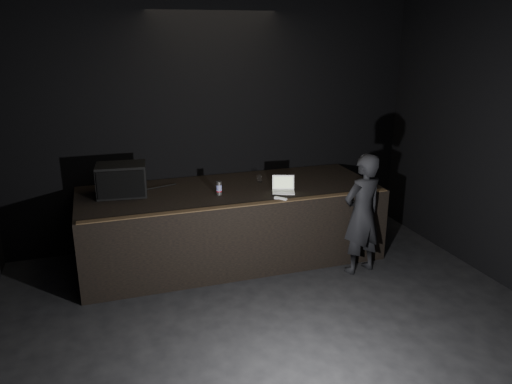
{
  "coord_description": "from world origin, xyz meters",
  "views": [
    {
      "loc": [
        -1.68,
        -3.48,
        3.01
      ],
      "look_at": [
        0.23,
        2.3,
        1.06
      ],
      "focal_mm": 35.0,
      "sensor_mm": 36.0,
      "label": 1
    }
  ],
  "objects": [
    {
      "name": "person",
      "position": [
        1.49,
        1.78,
        0.79
      ],
      "size": [
        0.65,
        0.5,
        1.59
      ],
      "primitive_type": "imported",
      "rotation": [
        0.0,
        0.0,
        3.36
      ],
      "color": "black",
      "rests_on": "ground"
    },
    {
      "name": "room_walls",
      "position": [
        0.0,
        0.0,
        2.02
      ],
      "size": [
        6.1,
        7.1,
        3.52
      ],
      "color": "black",
      "rests_on": "ground"
    },
    {
      "name": "plastic_cup",
      "position": [
        0.48,
        2.92,
        1.05
      ],
      "size": [
        0.08,
        0.08,
        0.1
      ],
      "primitive_type": "cylinder",
      "color": "white",
      "rests_on": "stage_riser"
    },
    {
      "name": "riser_lip",
      "position": [
        0.0,
        2.02,
        1.01
      ],
      "size": [
        3.92,
        0.1,
        0.01
      ],
      "primitive_type": "cube",
      "color": "brown",
      "rests_on": "stage_riser"
    },
    {
      "name": "stage_riser",
      "position": [
        0.0,
        2.73,
        0.5
      ],
      "size": [
        4.0,
        1.5,
        1.0
      ],
      "primitive_type": "cube",
      "color": "black",
      "rests_on": "ground"
    },
    {
      "name": "ground",
      "position": [
        0.0,
        0.0,
        0.0
      ],
      "size": [
        7.0,
        7.0,
        0.0
      ],
      "primitive_type": "plane",
      "color": "black",
      "rests_on": "ground"
    },
    {
      "name": "laptop",
      "position": [
        0.64,
        2.39,
        1.05
      ],
      "size": [
        0.36,
        0.34,
        0.2
      ],
      "rotation": [
        0.0,
        0.0,
        -0.33
      ],
      "color": "white",
      "rests_on": "stage_riser"
    },
    {
      "name": "stage_monitor",
      "position": [
        -1.39,
        2.9,
        1.21
      ],
      "size": [
        0.66,
        0.51,
        0.41
      ],
      "rotation": [
        0.0,
        0.0,
        -0.11
      ],
      "color": "black",
      "rests_on": "stage_riser"
    },
    {
      "name": "wii_remote",
      "position": [
        0.48,
        2.08,
        1.02
      ],
      "size": [
        0.14,
        0.15,
        0.03
      ],
      "primitive_type": "cube",
      "rotation": [
        0.0,
        0.0,
        0.7
      ],
      "color": "silver",
      "rests_on": "stage_riser"
    },
    {
      "name": "cable",
      "position": [
        -1.04,
        3.04,
        1.01
      ],
      "size": [
        0.77,
        0.25,
        0.02
      ],
      "primitive_type": "cylinder",
      "rotation": [
        0.0,
        1.57,
        0.3
      ],
      "color": "black",
      "rests_on": "stage_riser"
    },
    {
      "name": "beer_can",
      "position": [
        -0.2,
        2.52,
        1.09
      ],
      "size": [
        0.07,
        0.07,
        0.18
      ],
      "color": "silver",
      "rests_on": "stage_riser"
    }
  ]
}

